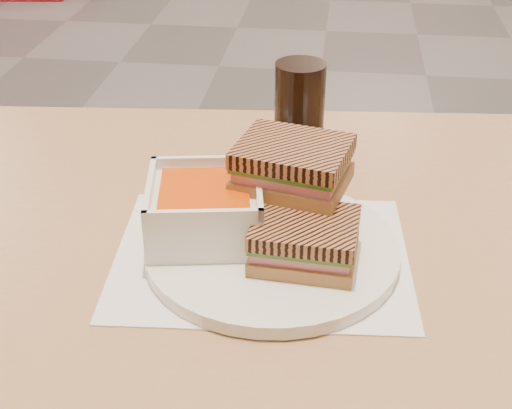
# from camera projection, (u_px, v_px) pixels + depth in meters

# --- Properties ---
(main_table) EXTENTS (1.26, 0.80, 0.75)m
(main_table) POSITION_uv_depth(u_px,v_px,m) (147.00, 288.00, 0.99)
(main_table) COLOR #A87B57
(main_table) RESTS_ON ground
(tray_liner) EXTENTS (0.37, 0.29, 0.00)m
(tray_liner) POSITION_uv_depth(u_px,v_px,m) (262.00, 256.00, 0.86)
(tray_liner) COLOR white
(tray_liner) RESTS_ON main_table
(plate) EXTENTS (0.30, 0.30, 0.02)m
(plate) POSITION_uv_depth(u_px,v_px,m) (272.00, 249.00, 0.86)
(plate) COLOR white
(plate) RESTS_ON tray_liner
(soup_bowl) EXTENTS (0.15, 0.15, 0.07)m
(soup_bowl) POSITION_uv_depth(u_px,v_px,m) (205.00, 211.00, 0.86)
(soup_bowl) COLOR white
(soup_bowl) RESTS_ON plate
(panini_lower) EXTENTS (0.12, 0.11, 0.05)m
(panini_lower) POSITION_uv_depth(u_px,v_px,m) (305.00, 240.00, 0.81)
(panini_lower) COLOR tan
(panini_lower) RESTS_ON plate
(panini_upper) EXTENTS (0.15, 0.13, 0.06)m
(panini_upper) POSITION_uv_depth(u_px,v_px,m) (293.00, 166.00, 0.85)
(panini_upper) COLOR tan
(panini_upper) RESTS_ON panini_lower
(cola_glass) EXTENTS (0.07, 0.07, 0.15)m
(cola_glass) POSITION_uv_depth(u_px,v_px,m) (299.00, 115.00, 1.03)
(cola_glass) COLOR black
(cola_glass) RESTS_ON main_table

